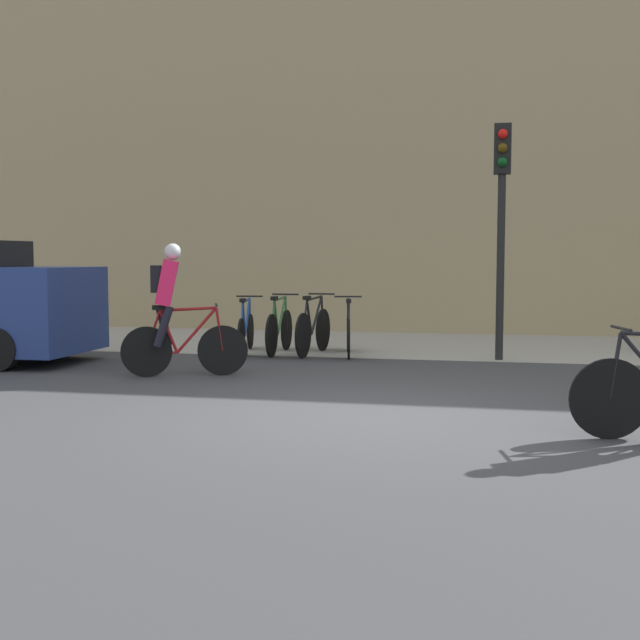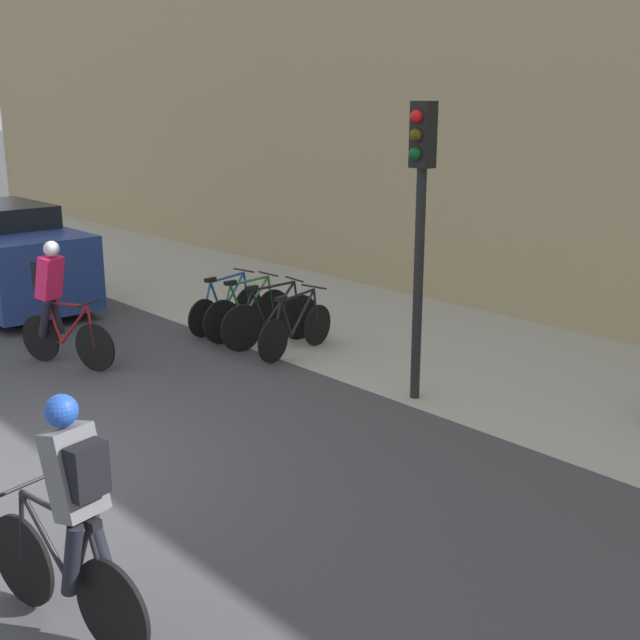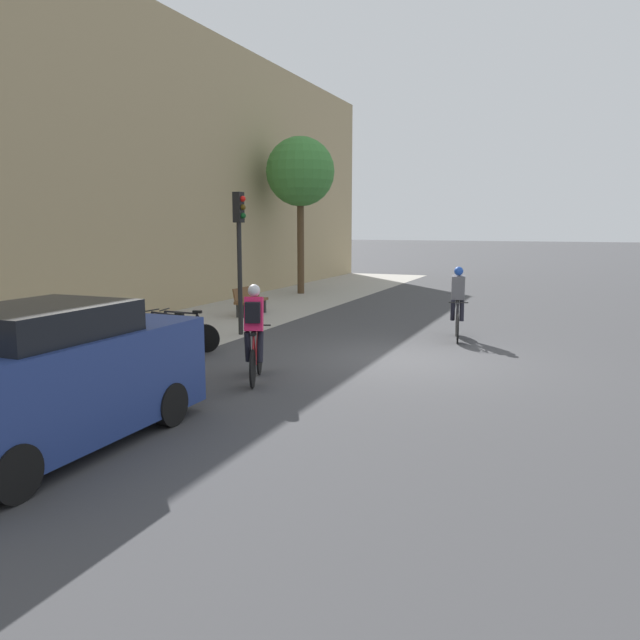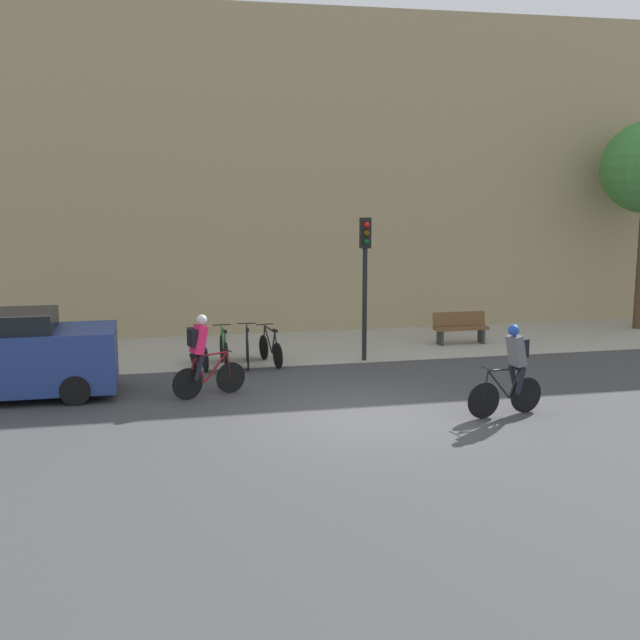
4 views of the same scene
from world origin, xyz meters
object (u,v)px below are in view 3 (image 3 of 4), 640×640
Objects in this scene: parked_bike_3 at (184,334)px; traffic_light_pole at (239,237)px; bench at (250,300)px; cyclist_grey at (458,301)px; parked_bike_0 at (133,349)px; parked_bike_1 at (151,343)px; parked_car at (49,380)px; parked_bike_2 at (168,337)px; cyclist_pink at (255,331)px.

parked_bike_3 is 0.46× the size of traffic_light_pole.
parked_bike_3 reaches higher than bench.
parked_bike_3 is at bearing 126.24° from cyclist_grey.
parked_bike_0 is 0.58m from parked_bike_1.
parked_bike_1 is 5.10m from parked_car.
parked_bike_0 is 7.49m from bench.
parked_bike_2 is (1.16, 0.00, 0.04)m from parked_bike_0.
parked_bike_0 is (0.15, 2.81, -0.56)m from cyclist_pink.
bench is 0.36× the size of parked_car.
bench is at bearing 11.53° from parked_bike_1.
parked_bike_3 is at bearing 0.00° from parked_bike_0.
parked_bike_1 is 1.16m from parked_bike_3.
bench is (6.20, 1.38, 0.05)m from parked_bike_2.
parked_car reaches higher than cyclist_grey.
parked_bike_3 is 0.39× the size of parked_car.
cyclist_grey is 0.42× the size of parked_car.
parked_bike_3 is 1.08× the size of bench.
cyclist_pink is 5.32m from traffic_light_pole.
parked_car is at bearing -166.93° from traffic_light_pole.
parked_bike_1 is at bearing 178.33° from traffic_light_pole.
traffic_light_pole reaches higher than parked_car.
parked_bike_2 is 0.41× the size of parked_car.
traffic_light_pole is (4.15, -0.10, 2.13)m from parked_bike_0.
parked_bike_0 is at bearing 26.26° from parked_car.
parked_car is (-5.24, -2.01, 0.48)m from parked_bike_2.
bench is at bearing 10.66° from parked_bike_0.
parked_bike_0 is (-5.68, 5.37, -0.56)m from cyclist_grey.
traffic_light_pole is at bearing 32.18° from cyclist_pink.
cyclist_grey is at bearing -46.48° from parked_bike_1.
traffic_light_pole is at bearing -1.67° from parked_bike_1.
parked_bike_1 reaches higher than parked_bike_3.
parked_bike_3 is 5.79m from bench.
parked_bike_1 is at bearing 75.43° from cyclist_pink.
cyclist_pink is at bearing -93.08° from parked_bike_0.
parked_bike_3 is 6.18m from parked_car.
cyclist_pink is 0.99× the size of cyclist_grey.
parked_bike_1 is at bearing 23.38° from parked_car.
parked_car reaches higher than parked_bike_2.
traffic_light_pole is at bearing 106.23° from cyclist_grey.
cyclist_pink is at bearing -147.82° from traffic_light_pole.
parked_bike_2 is 0.49× the size of traffic_light_pole.
traffic_light_pole is (3.57, -0.10, 2.11)m from parked_bike_1.
parked_bike_0 is 0.38× the size of parked_car.
parked_bike_2 is at bearing 21.03° from parked_car.
parked_car is (-11.44, -3.40, 0.43)m from bench.
parked_bike_3 is at bearing -166.15° from bench.
cyclist_grey is 5.71m from traffic_light_pole.
cyclist_grey is 1.10× the size of parked_bike_0.
traffic_light_pole is 4.09m from bench.
cyclist_pink reaches higher than parked_bike_2.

